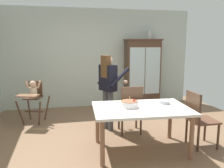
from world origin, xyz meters
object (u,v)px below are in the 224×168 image
object	(u,v)px
serving_bowl	(165,102)
china_cabinet	(142,72)
dining_chair_right_end	(198,116)
dining_chair_far_side	(131,106)
adult_person	(108,83)
high_chair_with_toddler	(33,94)
ceramic_vase	(149,35)
birthday_cake	(130,104)
dining_table	(141,112)

from	to	relation	value
serving_bowl	china_cabinet	bearing A→B (deg)	78.19
serving_bowl	dining_chair_right_end	bearing A→B (deg)	-23.03
serving_bowl	dining_chair_far_side	bearing A→B (deg)	125.54
adult_person	dining_chair_right_end	xyz separation A→B (m)	(1.31, -1.15, -0.41)
high_chair_with_toddler	adult_person	distance (m)	1.75
dining_chair_far_side	high_chair_with_toddler	bearing A→B (deg)	-25.32
ceramic_vase	birthday_cake	size ratio (longest dim) A/B	0.96
china_cabinet	dining_table	size ratio (longest dim) A/B	1.16
dining_chair_right_end	dining_chair_far_side	bearing A→B (deg)	50.01
china_cabinet	adult_person	size ratio (longest dim) A/B	1.23
china_cabinet	birthday_cake	world-z (taller)	china_cabinet
birthday_cake	dining_chair_right_end	distance (m)	1.20
ceramic_vase	dining_chair_right_end	world-z (taller)	ceramic_vase
serving_bowl	birthday_cake	bearing A→B (deg)	-172.19
adult_person	dining_table	distance (m)	1.16
dining_table	birthday_cake	bearing A→B (deg)	165.88
ceramic_vase	birthday_cake	world-z (taller)	ceramic_vase
china_cabinet	serving_bowl	distance (m)	2.66
china_cabinet	high_chair_with_toddler	distance (m)	3.03
china_cabinet	high_chair_with_toddler	size ratio (longest dim) A/B	1.98
dining_chair_right_end	birthday_cake	bearing A→B (deg)	84.63
dining_table	dining_chair_right_end	bearing A→B (deg)	-4.74
china_cabinet	dining_chair_right_end	size ratio (longest dim) A/B	1.96
china_cabinet	ceramic_vase	xyz separation A→B (m)	(0.19, 0.00, 1.05)
china_cabinet	dining_chair_far_side	size ratio (longest dim) A/B	1.96
high_chair_with_toddler	serving_bowl	size ratio (longest dim) A/B	5.28
dining_table	ceramic_vase	bearing A→B (deg)	66.26
high_chair_with_toddler	dining_chair_far_side	bearing A→B (deg)	-12.53
high_chair_with_toddler	adult_person	xyz separation A→B (m)	(1.54, -0.77, 0.31)
ceramic_vase	high_chair_with_toddler	bearing A→B (deg)	-163.76
dining_table	birthday_cake	world-z (taller)	birthday_cake
ceramic_vase	dining_chair_far_side	world-z (taller)	ceramic_vase
china_cabinet	adult_person	world-z (taller)	china_cabinet
adult_person	dining_chair_far_side	xyz separation A→B (m)	(0.38, -0.35, -0.41)
adult_person	serving_bowl	size ratio (longest dim) A/B	8.50
china_cabinet	dining_table	bearing A→B (deg)	-110.41
ceramic_vase	dining_chair_right_end	size ratio (longest dim) A/B	0.28
china_cabinet	adult_person	xyz separation A→B (m)	(-1.34, -1.66, 0.02)
dining_chair_right_end	serving_bowl	bearing A→B (deg)	67.83
dining_chair_far_side	dining_table	bearing A→B (deg)	90.72
china_cabinet	ceramic_vase	world-z (taller)	ceramic_vase
ceramic_vase	high_chair_with_toddler	world-z (taller)	ceramic_vase
dining_table	china_cabinet	bearing A→B (deg)	69.59
china_cabinet	dining_table	world-z (taller)	china_cabinet
dining_table	dining_chair_right_end	world-z (taller)	dining_chair_right_end
dining_table	dining_chair_far_side	bearing A→B (deg)	85.71
high_chair_with_toddler	birthday_cake	bearing A→B (deg)	-29.16
china_cabinet	serving_bowl	xyz separation A→B (m)	(-0.54, -2.60, -0.18)
birthday_cake	dining_chair_far_side	size ratio (longest dim) A/B	0.29
adult_person	dining_table	xyz separation A→B (m)	(0.32, -1.07, -0.31)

